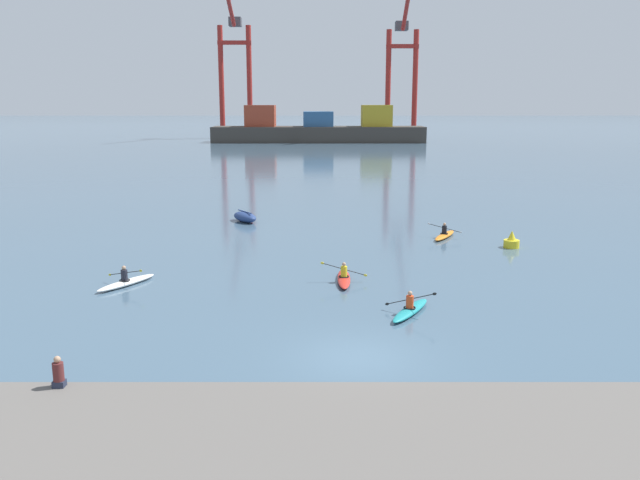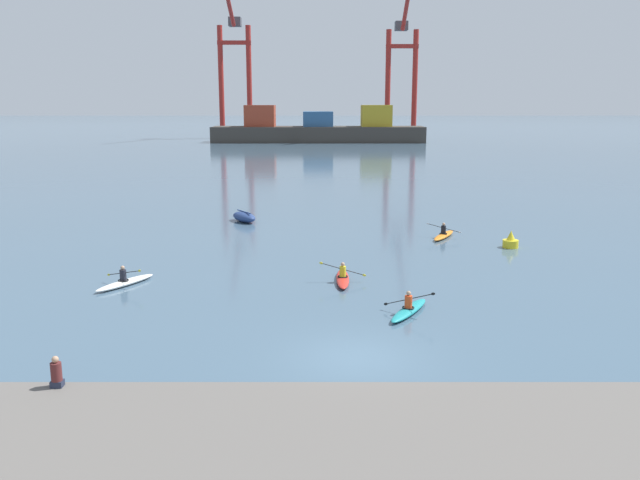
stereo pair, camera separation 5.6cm
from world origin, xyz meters
name	(u,v)px [view 2 (the right image)]	position (x,y,z in m)	size (l,w,h in m)	color
ground_plane	(358,357)	(0.00, 0.00, 0.00)	(800.00, 800.00, 0.00)	#425B70
container_barge	(321,130)	(-1.57, 118.83, 2.60)	(44.36, 8.48, 7.70)	#38332D
gantry_crane_west	(237,62)	(-20.75, 133.45, 17.33)	(7.67, 19.84, 33.72)	maroon
gantry_crane_west_mid	(405,62)	(17.32, 131.26, 17.14)	(7.33, 20.25, 35.92)	maroon
capsized_dinghy	(247,217)	(-6.54, 24.93, 0.35)	(2.37, 2.77, 0.76)	navy
channel_buoy	(513,242)	(9.86, 16.63, 0.36)	(0.90, 0.90, 1.00)	yellow
kayak_red	(345,278)	(-0.13, 9.30, 0.17)	(2.22, 3.41, 0.98)	red
kayak_teal	(412,309)	(2.36, 4.57, 0.17)	(2.17, 3.27, 1.05)	teal
kayak_white	(128,282)	(-10.17, 8.63, 0.17)	(2.27, 3.22, 0.95)	silver
kayak_orange	(446,235)	(6.52, 19.49, 0.17)	(2.11, 3.29, 0.95)	orange
seated_onlooker	(59,373)	(-8.44, -3.52, 0.97)	(0.32, 0.30, 0.90)	#23283D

